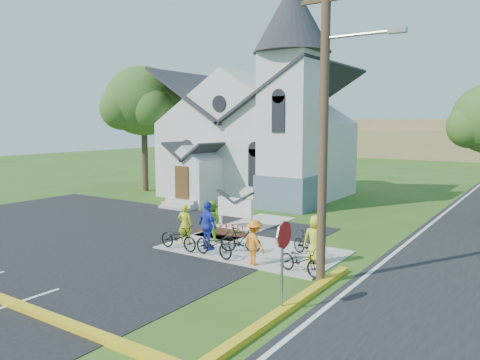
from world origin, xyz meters
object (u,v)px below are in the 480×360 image
Objects in this scene: cyclist_2 at (208,225)px; church_sign at (235,208)px; stop_sign at (283,247)px; bike_3 at (308,244)px; cyclist_1 at (212,221)px; bike_1 at (241,240)px; cyclist_4 at (315,239)px; bike_4 at (301,260)px; utility_pole at (326,110)px; cyclist_0 at (185,224)px; bike_2 at (214,244)px; cyclist_3 at (255,242)px; bike_0 at (178,237)px.

church_sign is at bearing -52.38° from cyclist_2.
stop_sign is 1.57× the size of bike_3.
cyclist_1 is 1.09× the size of bike_1.
bike_4 is (0.11, -1.36, -0.41)m from cyclist_4.
cyclist_2 is (-5.31, 0.98, -4.39)m from utility_pole.
stop_sign is at bearing 164.60° from cyclist_2.
cyclist_2 is at bearing 132.85° from bike_3.
cyclist_0 is 0.94× the size of bike_4.
bike_1 is 1.44m from cyclist_2.
cyclist_1 is 5.02m from cyclist_4.
bike_3 is (2.86, 2.02, -0.01)m from bike_2.
church_sign is 1.19× the size of bike_2.
utility_pole reaches higher than cyclist_3.
stop_sign is 1.29× the size of cyclist_2.
cyclist_2 is (-5.38, 3.68, -0.77)m from stop_sign.
cyclist_3 reaches higher than bike_3.
bike_2 reaches higher than bike_1.
utility_pole is 5.20× the size of cyclist_2.
bike_2 is 1.06× the size of cyclist_4.
cyclist_2 is (1.25, -3.72, -0.01)m from church_sign.
bike_0 is at bearing -85.79° from church_sign.
stop_sign is 1.56× the size of bike_1.
stop_sign is at bearing -112.01° from bike_0.
church_sign is 1.27× the size of cyclist_4.
cyclist_3 is (1.78, 0.00, 0.32)m from bike_2.
stop_sign is 1.43× the size of cyclist_4.
cyclist_4 is at bearing -71.98° from bike_0.
church_sign is 2.60m from cyclist_1.
bike_2 is at bearing -86.58° from bike_0.
cyclist_3 reaches higher than bike_1.
stop_sign is 1.51× the size of cyclist_0.
bike_4 is at bearing 151.22° from cyclist_0.
cyclist_2 is at bearing 94.47° from bike_4.
bike_2 is at bearing 133.80° from bike_1.
bike_3 is (1.07, 2.02, -0.33)m from cyclist_3.
cyclist_2 reaches higher than bike_4.
cyclist_4 is (-1.02, 1.66, -4.48)m from utility_pole.
bike_3 is (4.60, 2.02, -0.02)m from bike_0.
cyclist_4 reaches higher than bike_3.
utility_pole is 4.89m from cyclist_4.
utility_pole is at bearing 158.81° from cyclist_1.
cyclist_3 is (3.30, -1.87, -0.06)m from cyclist_1.
bike_3 is (4.38, 0.16, -0.39)m from cyclist_1.
cyclist_2 is at bearing 145.61° from stop_sign.
bike_2 is at bearing 159.13° from cyclist_2.
bike_1 is (2.00, -0.80, -0.39)m from cyclist_1.
cyclist_3 is 0.92× the size of bike_4.
stop_sign is at bearing 156.23° from cyclist_3.
cyclist_2 is 1.22× the size of bike_3.
bike_0 is 1.07× the size of bike_4.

